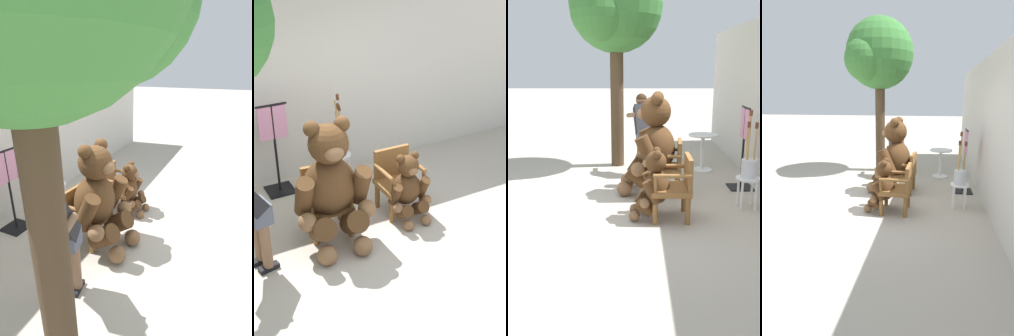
% 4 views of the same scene
% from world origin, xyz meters
% --- Properties ---
extents(ground_plane, '(60.00, 60.00, 0.00)m').
position_xyz_m(ground_plane, '(0.00, 0.00, 0.00)').
color(ground_plane, '#B2A899').
extents(back_wall, '(10.00, 0.16, 2.80)m').
position_xyz_m(back_wall, '(0.00, 2.40, 1.40)').
color(back_wall, beige).
rests_on(back_wall, ground).
extents(wooden_chair_left, '(0.61, 0.57, 0.86)m').
position_xyz_m(wooden_chair_left, '(-0.52, 0.76, 0.46)').
color(wooden_chair_left, brown).
rests_on(wooden_chair_left, ground).
extents(wooden_chair_right, '(0.57, 0.53, 0.86)m').
position_xyz_m(wooden_chair_right, '(0.53, 0.76, 0.46)').
color(wooden_chair_right, brown).
rests_on(wooden_chair_right, ground).
extents(teddy_bear_large, '(0.97, 0.95, 1.61)m').
position_xyz_m(teddy_bear_large, '(-0.54, 0.49, 0.79)').
color(teddy_bear_large, '#4C3019').
rests_on(teddy_bear_large, ground).
extents(teddy_bear_small, '(0.58, 0.54, 0.96)m').
position_xyz_m(teddy_bear_small, '(0.53, 0.47, 0.47)').
color(teddy_bear_small, '#4C3019').
rests_on(teddy_bear_small, ground).
extents(white_stool, '(0.34, 0.34, 0.46)m').
position_xyz_m(white_stool, '(0.16, 1.83, 0.36)').
color(white_stool, white).
rests_on(white_stool, ground).
extents(brush_bucket, '(0.22, 0.22, 0.96)m').
position_xyz_m(brush_bucket, '(0.16, 1.83, 0.64)').
color(brush_bucket, silver).
rests_on(brush_bucket, white_stool).
extents(clothing_display_stand, '(0.44, 0.40, 1.36)m').
position_xyz_m(clothing_display_stand, '(-0.76, 2.00, 0.72)').
color(clothing_display_stand, black).
rests_on(clothing_display_stand, ground).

